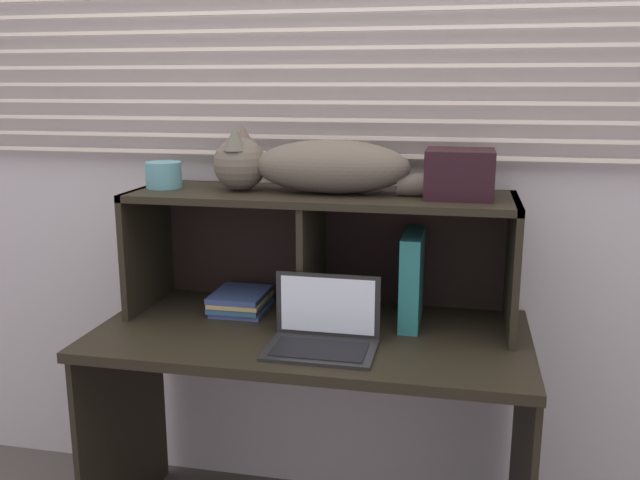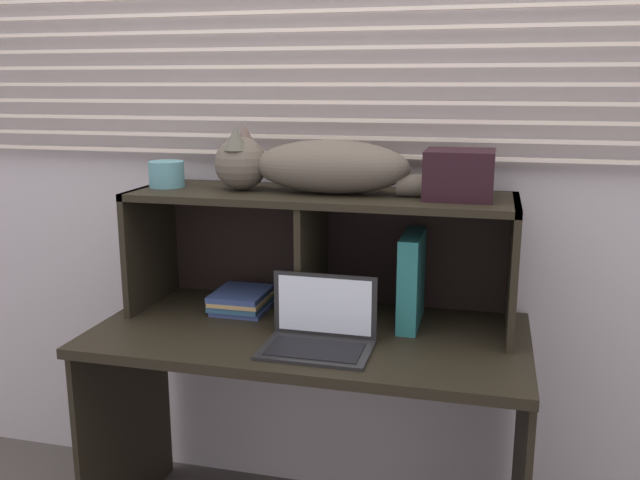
% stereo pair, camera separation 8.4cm
% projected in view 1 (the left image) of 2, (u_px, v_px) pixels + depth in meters
% --- Properties ---
extents(back_panel_with_blinds, '(4.40, 0.08, 2.50)m').
position_uv_depth(back_panel_with_blinds, '(334.00, 143.00, 2.26)').
color(back_panel_with_blinds, '#BCB5B5').
rests_on(back_panel_with_blinds, ground).
extents(desk, '(1.28, 0.64, 0.73)m').
position_uv_depth(desk, '(311.00, 377.00, 2.07)').
color(desk, black).
rests_on(desk, ground).
extents(hutch_shelf_unit, '(1.18, 0.36, 0.39)m').
position_uv_depth(hutch_shelf_unit, '(321.00, 228.00, 2.13)').
color(hutch_shelf_unit, black).
rests_on(hutch_shelf_unit, desk).
extents(cat, '(0.82, 0.19, 0.20)m').
position_uv_depth(cat, '(314.00, 166.00, 2.06)').
color(cat, brown).
rests_on(cat, hutch_shelf_unit).
extents(laptop, '(0.30, 0.21, 0.19)m').
position_uv_depth(laptop, '(323.00, 333.00, 1.90)').
color(laptop, black).
rests_on(laptop, desk).
extents(binder_upright, '(0.06, 0.24, 0.28)m').
position_uv_depth(binder_upright, '(412.00, 278.00, 2.07)').
color(binder_upright, '#25706D').
rests_on(binder_upright, desk).
extents(book_stack, '(0.17, 0.21, 0.06)m').
position_uv_depth(book_stack, '(241.00, 301.00, 2.21)').
color(book_stack, '#384983').
rests_on(book_stack, desk).
extents(small_basket, '(0.11, 0.11, 0.08)m').
position_uv_depth(small_basket, '(164.00, 175.00, 2.17)').
color(small_basket, teal).
rests_on(small_basket, hutch_shelf_unit).
extents(storage_box, '(0.20, 0.19, 0.14)m').
position_uv_depth(storage_box, '(459.00, 174.00, 1.98)').
color(storage_box, black).
rests_on(storage_box, hutch_shelf_unit).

